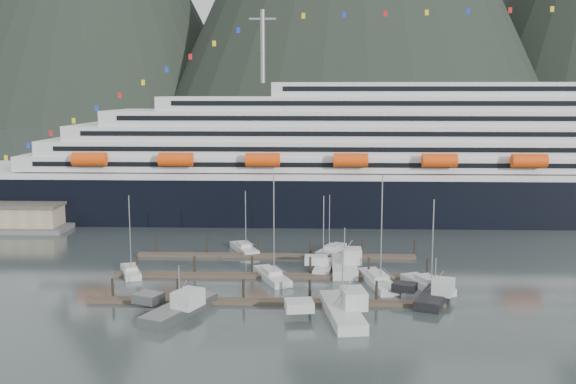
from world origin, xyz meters
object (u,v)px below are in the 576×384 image
(sailboat_b, at_px, (272,276))
(sailboat_h, at_px, (427,285))
(sailboat_c, at_px, (324,267))
(sailboat_g, at_px, (331,250))
(sailboat_f, at_px, (244,249))
(sailboat_a, at_px, (131,272))
(trawler_d, at_px, (434,295))
(trawler_e, at_px, (343,265))
(trawler_a, at_px, (179,308))
(sailboat_d, at_px, (378,282))
(trawler_c, at_px, (341,310))
(cruise_ship, at_px, (440,165))

(sailboat_b, relative_size, sailboat_h, 1.24)
(sailboat_b, distance_m, sailboat_c, 9.92)
(sailboat_g, bearing_deg, sailboat_h, -123.65)
(sailboat_f, bearing_deg, sailboat_b, 175.16)
(sailboat_a, relative_size, trawler_d, 1.13)
(sailboat_h, xyz_separation_m, trawler_e, (-11.74, 9.27, 0.52))
(trawler_a, bearing_deg, sailboat_b, -9.81)
(sailboat_d, bearing_deg, sailboat_a, 72.48)
(sailboat_a, height_order, trawler_e, sailboat_a)
(trawler_d, bearing_deg, trawler_e, 59.24)
(sailboat_d, bearing_deg, trawler_c, 146.29)
(trawler_d, relative_size, trawler_e, 0.97)
(sailboat_f, relative_size, trawler_a, 0.87)
(cruise_ship, xyz_separation_m, sailboat_c, (-26.86, -47.22, -11.63))
(sailboat_c, distance_m, trawler_e, 3.16)
(sailboat_g, height_order, trawler_d, sailboat_g)
(sailboat_g, bearing_deg, trawler_d, -129.66)
(sailboat_a, bearing_deg, sailboat_d, -117.82)
(sailboat_g, relative_size, trawler_e, 0.91)
(trawler_e, bearing_deg, trawler_c, 177.11)
(sailboat_c, height_order, sailboat_g, sailboat_c)
(sailboat_g, height_order, trawler_c, sailboat_g)
(sailboat_h, relative_size, trawler_e, 1.16)
(sailboat_c, bearing_deg, sailboat_a, 104.77)
(sailboat_d, height_order, trawler_d, sailboat_d)
(trawler_a, bearing_deg, trawler_e, -21.54)
(sailboat_g, bearing_deg, trawler_e, -147.73)
(cruise_ship, height_order, sailboat_h, cruise_ship)
(sailboat_a, relative_size, sailboat_h, 0.95)
(sailboat_c, relative_size, trawler_c, 0.85)
(trawler_d, bearing_deg, trawler_a, 123.76)
(sailboat_b, xyz_separation_m, sailboat_h, (22.84, -3.80, -0.02))
(sailboat_a, bearing_deg, trawler_a, -170.54)
(sailboat_f, xyz_separation_m, trawler_c, (15.83, -35.02, 0.51))
(sailboat_b, xyz_separation_m, sailboat_c, (8.01, 5.85, -0.04))
(trawler_c, bearing_deg, trawler_a, 81.57)
(trawler_a, bearing_deg, sailboat_a, 54.09)
(trawler_c, bearing_deg, sailboat_a, 51.26)
(sailboat_d, xyz_separation_m, trawler_a, (-26.72, -14.63, 0.45))
(trawler_c, bearing_deg, trawler_e, -11.52)
(sailboat_c, distance_m, trawler_a, 29.49)
(trawler_d, bearing_deg, cruise_ship, 11.08)
(sailboat_c, bearing_deg, trawler_d, -129.40)
(sailboat_h, bearing_deg, sailboat_a, 58.03)
(sailboat_h, bearing_deg, sailboat_b, 55.88)
(sailboat_c, xyz_separation_m, sailboat_h, (14.84, -9.66, 0.03))
(sailboat_b, xyz_separation_m, sailboat_d, (15.86, -2.18, -0.00))
(sailboat_b, height_order, trawler_a, sailboat_b)
(sailboat_f, relative_size, sailboat_h, 0.84)
(trawler_c, bearing_deg, sailboat_f, 16.13)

